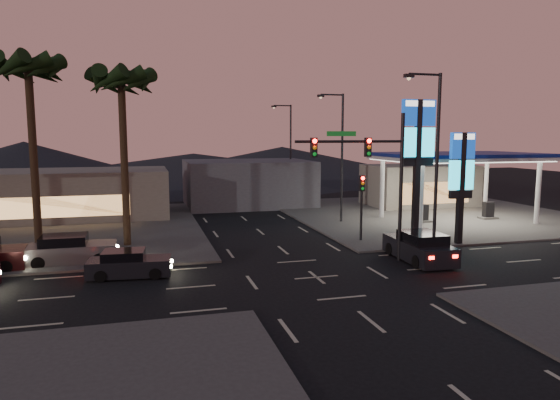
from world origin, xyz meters
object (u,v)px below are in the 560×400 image
object	(u,v)px
pylon_sign_tall	(418,142)
traffic_signal_mast	(372,166)
pylon_sign_short	(461,171)
car_lane_a_front	(128,264)
gas_station	(458,158)
suv_station	(420,247)
car_lane_b_front	(69,250)

from	to	relation	value
pylon_sign_tall	traffic_signal_mast	bearing A→B (deg)	-143.48
pylon_sign_short	car_lane_a_front	world-z (taller)	pylon_sign_short
gas_station	suv_station	bearing A→B (deg)	-132.29
pylon_sign_tall	car_lane_a_front	world-z (taller)	pylon_sign_tall
gas_station	traffic_signal_mast	distance (m)	15.82
pylon_sign_short	traffic_signal_mast	bearing A→B (deg)	-160.87
pylon_sign_tall	car_lane_b_front	bearing A→B (deg)	178.62
pylon_sign_tall	gas_station	bearing A→B (deg)	40.91
traffic_signal_mast	suv_station	world-z (taller)	traffic_signal_mast
pylon_sign_short	traffic_signal_mast	size ratio (longest dim) A/B	0.88
car_lane_a_front	suv_station	world-z (taller)	suv_station
pylon_sign_short	car_lane_b_front	bearing A→B (deg)	176.27
car_lane_a_front	pylon_sign_tall	bearing A→B (deg)	9.71
car_lane_b_front	pylon_sign_short	bearing A→B (deg)	-3.73
pylon_sign_tall	suv_station	distance (m)	7.17
pylon_sign_short	suv_station	size ratio (longest dim) A/B	1.42
pylon_sign_short	suv_station	xyz separation A→B (m)	(-4.50, -2.95, -3.90)
gas_station	car_lane_b_front	distance (m)	28.83
car_lane_b_front	gas_station	bearing A→B (deg)	12.17
pylon_sign_short	pylon_sign_tall	bearing A→B (deg)	158.20
car_lane_b_front	traffic_signal_mast	bearing A→B (deg)	-14.38
pylon_sign_tall	suv_station	world-z (taller)	pylon_sign_tall
car_lane_b_front	suv_station	world-z (taller)	suv_station
pylon_sign_tall	pylon_sign_short	size ratio (longest dim) A/B	1.29
gas_station	car_lane_a_front	distance (m)	26.87
traffic_signal_mast	car_lane_a_front	xyz separation A→B (m)	(-12.51, 0.56, -4.62)
traffic_signal_mast	suv_station	xyz separation A→B (m)	(2.74, -0.44, -4.47)
suv_station	car_lane_a_front	bearing A→B (deg)	176.27
suv_station	pylon_sign_short	bearing A→B (deg)	33.21
traffic_signal_mast	pylon_sign_tall	bearing A→B (deg)	36.52
pylon_sign_tall	traffic_signal_mast	xyz separation A→B (m)	(-4.74, -3.51, -1.17)
pylon_sign_tall	car_lane_b_front	world-z (taller)	pylon_sign_tall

